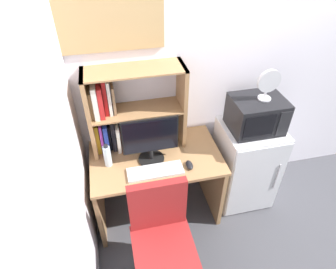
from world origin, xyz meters
TOP-DOWN VIEW (x-y plane):
  - wall_back at (0.40, 0.02)m, footprint 6.40×0.04m
  - desk at (-0.99, -0.33)m, footprint 1.12×0.67m
  - hutch_bookshelf at (-1.24, -0.13)m, footprint 0.80×0.27m
  - monitor at (-1.03, -0.36)m, footprint 0.46×0.22m
  - keyboard at (-1.03, -0.52)m, footprint 0.45×0.15m
  - computer_mouse at (-0.74, -0.52)m, footprint 0.06×0.11m
  - water_bottle at (-1.39, -0.35)m, footprint 0.06×0.06m
  - mini_fridge at (-0.10, -0.32)m, footprint 0.53×0.53m
  - microwave at (-0.10, -0.31)m, footprint 0.44×0.36m
  - desk_fan at (-0.06, -0.32)m, footprint 0.19×0.11m
  - desk_chair at (-1.07, -0.96)m, footprint 0.52×0.52m
  - wall_corkboard at (-1.24, -0.01)m, footprint 0.79×0.02m

SIDE VIEW (x-z plane):
  - desk_chair at x=-1.07m, z-range -0.07..0.88m
  - mini_fridge at x=-0.10m, z-range 0.00..0.88m
  - desk at x=-0.99m, z-range 0.14..0.88m
  - keyboard at x=-1.03m, z-range 0.74..0.76m
  - computer_mouse at x=-0.74m, z-range 0.74..0.78m
  - water_bottle at x=-1.39m, z-range 0.74..0.95m
  - monitor at x=-1.03m, z-range 0.76..1.17m
  - microwave at x=-0.10m, z-range 0.88..1.18m
  - hutch_bookshelf at x=-1.24m, z-range 0.74..1.47m
  - wall_back at x=0.40m, z-range 0.00..2.60m
  - desk_fan at x=-0.06m, z-range 1.20..1.46m
  - wall_corkboard at x=-1.24m, z-range 1.58..2.05m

